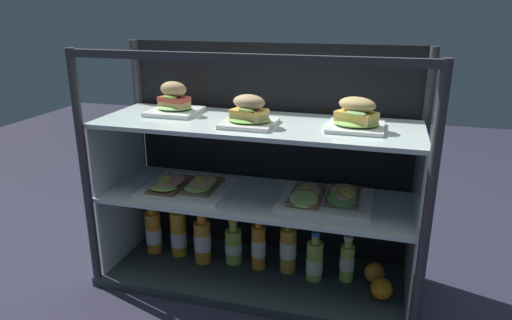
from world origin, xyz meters
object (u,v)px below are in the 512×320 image
object	(u,v)px
juice_bottle_front_second	(259,246)
juice_bottle_back_left	(347,261)
juice_bottle_back_right	(202,240)
orange_fruit_near_left_post	(374,273)
juice_bottle_near_post	(233,245)
juice_bottle_front_fourth	(315,261)
plated_roll_sandwich_right_of_center	(249,114)
juice_bottle_front_middle	(154,231)
juice_bottle_front_right_end	(178,233)
juice_bottle_front_left_end	(288,249)
orange_fruit_beside_bottles	(382,289)
open_sandwich_tray_far_left	(187,186)
plated_roll_sandwich_left_of_center	(174,102)
plated_roll_sandwich_near_right_corner	(356,117)
open_sandwich_tray_far_right	(325,197)

from	to	relation	value
juice_bottle_front_second	juice_bottle_back_left	size ratio (longest dim) A/B	1.21
juice_bottle_back_left	juice_bottle_back_right	bearing A→B (deg)	-177.27
juice_bottle_back_left	orange_fruit_near_left_post	size ratio (longest dim) A/B	2.46
juice_bottle_back_right	juice_bottle_near_post	xyz separation A→B (m)	(0.13, 0.03, -0.02)
juice_bottle_front_fourth	orange_fruit_near_left_post	xyz separation A→B (m)	(0.23, 0.04, -0.04)
plated_roll_sandwich_right_of_center	juice_bottle_front_middle	size ratio (longest dim) A/B	0.78
plated_roll_sandwich_right_of_center	juice_bottle_front_middle	bearing A→B (deg)	168.71
juice_bottle_front_right_end	juice_bottle_front_left_end	distance (m)	0.48
plated_roll_sandwich_right_of_center	juice_bottle_front_right_end	distance (m)	0.68
juice_bottle_front_second	juice_bottle_front_fourth	distance (m)	0.24
orange_fruit_beside_bottles	orange_fruit_near_left_post	size ratio (longest dim) A/B	1.03
open_sandwich_tray_far_left	juice_bottle_front_second	size ratio (longest dim) A/B	1.47
juice_bottle_back_left	orange_fruit_beside_bottles	size ratio (longest dim) A/B	2.38
juice_bottle_front_second	juice_bottle_front_left_end	world-z (taller)	juice_bottle_front_left_end
plated_roll_sandwich_right_of_center	juice_bottle_front_left_end	size ratio (longest dim) A/B	0.79
plated_roll_sandwich_left_of_center	open_sandwich_tray_far_left	world-z (taller)	plated_roll_sandwich_left_of_center
juice_bottle_near_post	juice_bottle_front_fourth	world-z (taller)	juice_bottle_front_fourth
juice_bottle_back_right	orange_fruit_beside_bottles	world-z (taller)	juice_bottle_back_right
juice_bottle_front_left_end	orange_fruit_near_left_post	xyz separation A→B (m)	(0.34, 0.01, -0.06)
plated_roll_sandwich_near_right_corner	juice_bottle_front_right_end	distance (m)	0.92
plated_roll_sandwich_near_right_corner	juice_bottle_near_post	distance (m)	0.76
juice_bottle_front_right_end	juice_bottle_back_right	size ratio (longest dim) A/B	1.07
juice_bottle_back_left	juice_bottle_front_right_end	bearing A→B (deg)	-179.95
juice_bottle_front_left_end	juice_bottle_front_fourth	xyz separation A→B (m)	(0.11, -0.03, -0.02)
juice_bottle_front_left_end	juice_bottle_front_fourth	bearing A→B (deg)	-14.05
juice_bottle_back_left	orange_fruit_near_left_post	distance (m)	0.12
open_sandwich_tray_far_left	juice_bottle_front_left_end	bearing A→B (deg)	9.06
juice_bottle_front_middle	juice_bottle_front_left_end	distance (m)	0.60
juice_bottle_front_middle	juice_bottle_front_second	size ratio (longest dim) A/B	1.02
juice_bottle_front_right_end	juice_bottle_near_post	distance (m)	0.25
open_sandwich_tray_far_right	orange_fruit_beside_bottles	xyz separation A→B (m)	(0.23, -0.06, -0.32)
open_sandwich_tray_far_right	open_sandwich_tray_far_left	bearing A→B (deg)	-176.29
plated_roll_sandwich_near_right_corner	juice_bottle_back_right	distance (m)	0.83
juice_bottle_front_left_end	orange_fruit_beside_bottles	size ratio (longest dim) A/B	2.90
orange_fruit_near_left_post	juice_bottle_near_post	bearing A→B (deg)	-178.66
juice_bottle_near_post	orange_fruit_near_left_post	distance (m)	0.58
open_sandwich_tray_far_right	orange_fruit_beside_bottles	size ratio (longest dim) A/B	4.23
plated_roll_sandwich_left_of_center	juice_bottle_back_right	xyz separation A→B (m)	(0.11, -0.03, -0.57)
plated_roll_sandwich_near_right_corner	juice_bottle_front_right_end	world-z (taller)	plated_roll_sandwich_near_right_corner
plated_roll_sandwich_near_right_corner	open_sandwich_tray_far_left	bearing A→B (deg)	-178.99
juice_bottle_front_right_end	plated_roll_sandwich_right_of_center	bearing A→B (deg)	-15.58
open_sandwich_tray_far_left	juice_bottle_front_left_end	size ratio (longest dim) A/B	1.46
juice_bottle_back_left	open_sandwich_tray_far_left	bearing A→B (deg)	-174.29
open_sandwich_tray_far_left	juice_bottle_back_left	world-z (taller)	open_sandwich_tray_far_left
juice_bottle_front_second	orange_fruit_near_left_post	world-z (taller)	juice_bottle_front_second
open_sandwich_tray_far_right	juice_bottle_front_left_end	world-z (taller)	open_sandwich_tray_far_right
open_sandwich_tray_far_left	juice_bottle_front_right_end	bearing A→B (deg)	141.51
plated_roll_sandwich_right_of_center	juice_bottle_back_right	xyz separation A→B (m)	(-0.23, 0.07, -0.57)
open_sandwich_tray_far_left	juice_bottle_near_post	bearing A→B (deg)	21.20
juice_bottle_front_middle	orange_fruit_beside_bottles	distance (m)	0.98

